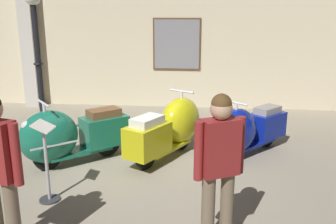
{
  "coord_description": "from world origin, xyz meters",
  "views": [
    {
      "loc": [
        0.81,
        -5.64,
        2.52
      ],
      "look_at": [
        0.19,
        0.71,
        0.77
      ],
      "focal_mm": 40.11,
      "sensor_mm": 36.0,
      "label": 1
    }
  ],
  "objects_px": {
    "visitor_1": "(219,161)",
    "info_stanchion": "(47,169)",
    "lamppost": "(38,58)",
    "scooter_2": "(246,130)",
    "scooter_1": "(171,127)",
    "scooter_0": "(67,136)"
  },
  "relations": [
    {
      "from": "scooter_1",
      "to": "lamppost",
      "type": "distance_m",
      "value": 2.91
    },
    {
      "from": "scooter_0",
      "to": "info_stanchion",
      "type": "distance_m",
      "value": 1.23
    },
    {
      "from": "lamppost",
      "to": "scooter_1",
      "type": "bearing_deg",
      "value": -13.33
    },
    {
      "from": "scooter_0",
      "to": "lamppost",
      "type": "distance_m",
      "value": 1.92
    },
    {
      "from": "scooter_0",
      "to": "scooter_2",
      "type": "height_order",
      "value": "scooter_0"
    },
    {
      "from": "scooter_1",
      "to": "visitor_1",
      "type": "bearing_deg",
      "value": -135.05
    },
    {
      "from": "visitor_1",
      "to": "scooter_1",
      "type": "bearing_deg",
      "value": -11.47
    },
    {
      "from": "scooter_2",
      "to": "scooter_1",
      "type": "bearing_deg",
      "value": -41.39
    },
    {
      "from": "lamppost",
      "to": "info_stanchion",
      "type": "bearing_deg",
      "value": -65.58
    },
    {
      "from": "lamppost",
      "to": "info_stanchion",
      "type": "height_order",
      "value": "lamppost"
    },
    {
      "from": "info_stanchion",
      "to": "lamppost",
      "type": "bearing_deg",
      "value": 114.42
    },
    {
      "from": "visitor_1",
      "to": "scooter_2",
      "type": "bearing_deg",
      "value": -39.16
    },
    {
      "from": "lamppost",
      "to": "visitor_1",
      "type": "relative_size",
      "value": 1.68
    },
    {
      "from": "scooter_0",
      "to": "visitor_1",
      "type": "xyz_separation_m",
      "value": [
        2.41,
        -2.01,
        0.48
      ]
    },
    {
      "from": "scooter_0",
      "to": "info_stanchion",
      "type": "bearing_deg",
      "value": 57.17
    },
    {
      "from": "visitor_1",
      "to": "info_stanchion",
      "type": "xyz_separation_m",
      "value": [
        -2.24,
        0.79,
        -0.53
      ]
    },
    {
      "from": "scooter_1",
      "to": "scooter_2",
      "type": "relative_size",
      "value": 1.2
    },
    {
      "from": "scooter_1",
      "to": "info_stanchion",
      "type": "distance_m",
      "value": 2.37
    },
    {
      "from": "scooter_2",
      "to": "info_stanchion",
      "type": "bearing_deg",
      "value": -11.87
    },
    {
      "from": "visitor_1",
      "to": "info_stanchion",
      "type": "height_order",
      "value": "visitor_1"
    },
    {
      "from": "scooter_2",
      "to": "info_stanchion",
      "type": "relative_size",
      "value": 1.38
    },
    {
      "from": "scooter_1",
      "to": "visitor_1",
      "type": "xyz_separation_m",
      "value": [
        0.74,
        -2.62,
        0.48
      ]
    }
  ]
}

